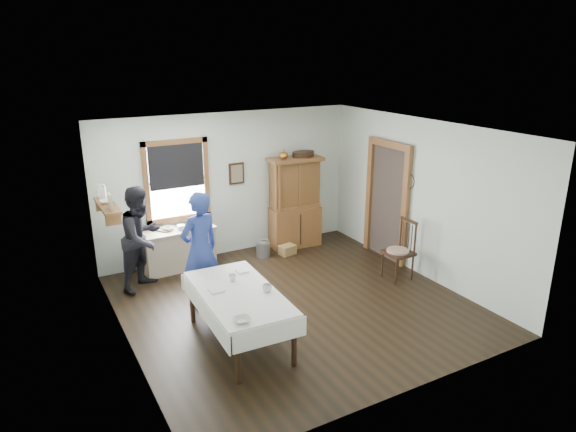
{
  "coord_description": "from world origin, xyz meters",
  "views": [
    {
      "loc": [
        -3.55,
        -6.23,
        3.77
      ],
      "look_at": [
        0.06,
        0.3,
        1.34
      ],
      "focal_mm": 32.0,
      "sensor_mm": 36.0,
      "label": 1
    }
  ],
  "objects": [
    {
      "name": "china_hutch",
      "position": [
        1.25,
        2.18,
        0.9
      ],
      "size": [
        1.09,
        0.58,
        1.79
      ],
      "primitive_type": "cube",
      "rotation": [
        0.0,
        0.0,
        -0.08
      ],
      "color": "brown",
      "rests_on": "room"
    },
    {
      "name": "table_cup_b",
      "position": [
        -1.12,
        -0.26,
        0.8
      ],
      "size": [
        0.13,
        0.13,
        0.1
      ],
      "primitive_type": "imported",
      "rotation": [
        0.0,
        0.0,
        -0.32
      ],
      "color": "silver",
      "rests_on": "dining_table"
    },
    {
      "name": "counter_book",
      "position": [
        -1.45,
        2.18,
        0.76
      ],
      "size": [
        0.28,
        0.29,
        0.02
      ],
      "primitive_type": "imported",
      "rotation": [
        0.0,
        0.0,
        0.66
      ],
      "color": "#7B6E52",
      "rests_on": "work_counter"
    },
    {
      "name": "wall_shelf",
      "position": [
        -2.37,
        1.54,
        1.57
      ],
      "size": [
        0.24,
        1.0,
        0.44
      ],
      "color": "brown",
      "rests_on": "room"
    },
    {
      "name": "work_counter",
      "position": [
        -1.14,
        2.19,
        0.37
      ],
      "size": [
        1.33,
        0.57,
        0.75
      ],
      "primitive_type": "cube",
      "rotation": [
        0.0,
        0.0,
        0.06
      ],
      "color": "tan",
      "rests_on": "room"
    },
    {
      "name": "dining_table",
      "position": [
        -1.18,
        -0.59,
        0.38
      ],
      "size": [
        1.06,
        1.92,
        0.75
      ],
      "primitive_type": "cube",
      "rotation": [
        0.0,
        0.0,
        -0.04
      ],
      "color": "white",
      "rests_on": "room"
    },
    {
      "name": "counter_bowl",
      "position": [
        -1.29,
        2.2,
        0.78
      ],
      "size": [
        0.24,
        0.24,
        0.07
      ],
      "primitive_type": "imported",
      "rotation": [
        0.0,
        0.0,
        -0.15
      ],
      "color": "silver",
      "rests_on": "work_counter"
    },
    {
      "name": "framed_picture",
      "position": [
        0.15,
        2.46,
        1.55
      ],
      "size": [
        0.3,
        0.04,
        0.4
      ],
      "primitive_type": "cube",
      "color": "#321D11",
      "rests_on": "room"
    },
    {
      "name": "shelf_bowl",
      "position": [
        -2.37,
        1.55,
        1.6
      ],
      "size": [
        0.22,
        0.22,
        0.05
      ],
      "primitive_type": "imported",
      "color": "silver",
      "rests_on": "wall_shelf"
    },
    {
      "name": "rug_beater",
      "position": [
        2.45,
        0.3,
        1.72
      ],
      "size": [
        0.01,
        0.27,
        0.27
      ],
      "primitive_type": "torus",
      "rotation": [
        0.0,
        1.57,
        0.0
      ],
      "color": "black",
      "rests_on": "room"
    },
    {
      "name": "window",
      "position": [
        -1.0,
        2.46,
        1.63
      ],
      "size": [
        1.18,
        0.07,
        1.48
      ],
      "color": "white",
      "rests_on": "room"
    },
    {
      "name": "spindle_chair",
      "position": [
        2.01,
        -0.05,
        0.53
      ],
      "size": [
        0.49,
        0.49,
        1.05
      ],
      "primitive_type": "cube",
      "rotation": [
        0.0,
        0.0,
        0.01
      ],
      "color": "#321D11",
      "rests_on": "room"
    },
    {
      "name": "wicker_basket",
      "position": [
        0.89,
        1.83,
        0.09
      ],
      "size": [
        0.34,
        0.27,
        0.18
      ],
      "primitive_type": "cube",
      "rotation": [
        0.0,
        0.0,
        0.2
      ],
      "color": "#A17649",
      "rests_on": "room"
    },
    {
      "name": "table_cup_a",
      "position": [
        -0.85,
        -0.77,
        0.8
      ],
      "size": [
        0.15,
        0.15,
        0.1
      ],
      "primitive_type": "imported",
      "rotation": [
        0.0,
        0.0,
        0.29
      ],
      "color": "silver",
      "rests_on": "dining_table"
    },
    {
      "name": "woman_blue",
      "position": [
        -1.23,
        0.71,
        0.83
      ],
      "size": [
        0.7,
        0.55,
        1.67
      ],
      "primitive_type": "imported",
      "rotation": [
        0.0,
        0.0,
        3.42
      ],
      "color": "navy",
      "rests_on": "room"
    },
    {
      "name": "room",
      "position": [
        0.0,
        0.0,
        1.35
      ],
      "size": [
        5.01,
        5.01,
        2.7
      ],
      "color": "black",
      "rests_on": "ground"
    },
    {
      "name": "table_bowl",
      "position": [
        -1.46,
        -1.34,
        0.78
      ],
      "size": [
        0.24,
        0.24,
        0.06
      ],
      "primitive_type": "imported",
      "rotation": [
        0.0,
        0.0,
        -0.08
      ],
      "color": "silver",
      "rests_on": "dining_table"
    },
    {
      "name": "figure_dark",
      "position": [
        -1.86,
        1.73,
        0.8
      ],
      "size": [
        0.99,
        0.95,
        1.6
      ],
      "primitive_type": "imported",
      "rotation": [
        0.0,
        0.0,
        0.66
      ],
      "color": "black",
      "rests_on": "room"
    },
    {
      "name": "pail",
      "position": [
        0.43,
        1.96,
        0.14
      ],
      "size": [
        0.33,
        0.33,
        0.28
      ],
      "primitive_type": "cube",
      "rotation": [
        0.0,
        0.0,
        -0.3
      ],
      "color": "#94989C",
      "rests_on": "room"
    },
    {
      "name": "doorway",
      "position": [
        2.46,
        0.85,
        1.16
      ],
      "size": [
        0.09,
        1.14,
        2.22
      ],
      "color": "#41352E",
      "rests_on": "room"
    }
  ]
}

